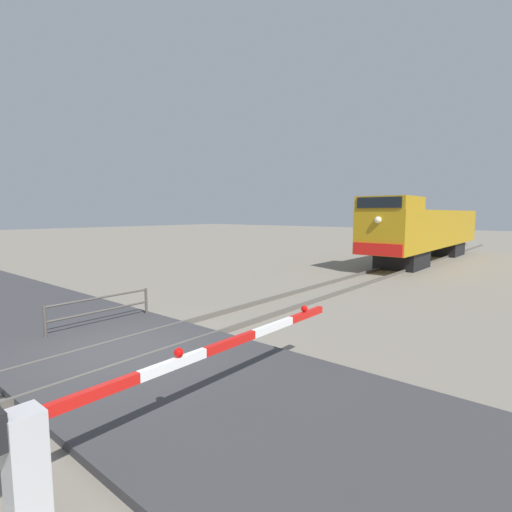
{
  "coord_description": "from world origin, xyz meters",
  "views": [
    {
      "loc": [
        7.89,
        -4.55,
        3.27
      ],
      "look_at": [
        1.0,
        3.7,
        2.07
      ],
      "focal_mm": 26.86,
      "sensor_mm": 36.0,
      "label": 1
    }
  ],
  "objects": [
    {
      "name": "crossing_gate",
      "position": [
        3.67,
        -2.36,
        0.86
      ],
      "size": [
        0.36,
        6.5,
        1.37
      ],
      "color": "silver",
      "rests_on": "ground_plane"
    },
    {
      "name": "ground_plane",
      "position": [
        0.0,
        0.0,
        0.0
      ],
      "size": [
        160.0,
        160.0,
        0.0
      ],
      "primitive_type": "plane",
      "color": "gray"
    },
    {
      "name": "road_surface",
      "position": [
        0.0,
        0.0,
        0.07
      ],
      "size": [
        36.0,
        4.88,
        0.14
      ],
      "primitive_type": "cube",
      "color": "#38383A",
      "rests_on": "ground_plane"
    },
    {
      "name": "locomotive",
      "position": [
        0.0,
        22.99,
        2.13
      ],
      "size": [
        2.78,
        17.3,
        4.18
      ],
      "color": "black",
      "rests_on": "ground_plane"
    },
    {
      "name": "rail_track_left",
      "position": [
        -0.72,
        0.0,
        0.07
      ],
      "size": [
        0.08,
        80.0,
        0.15
      ],
      "primitive_type": "cube",
      "color": "#59544C",
      "rests_on": "ground_plane"
    },
    {
      "name": "rail_track_right",
      "position": [
        0.72,
        0.0,
        0.07
      ],
      "size": [
        0.08,
        80.0,
        0.15
      ],
      "primitive_type": "cube",
      "color": "#59544C",
      "rests_on": "ground_plane"
    },
    {
      "name": "guard_railing",
      "position": [
        -2.26,
        0.75,
        0.63
      ],
      "size": [
        0.08,
        3.06,
        0.95
      ],
      "color": "#4C4742",
      "rests_on": "ground_plane"
    }
  ]
}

